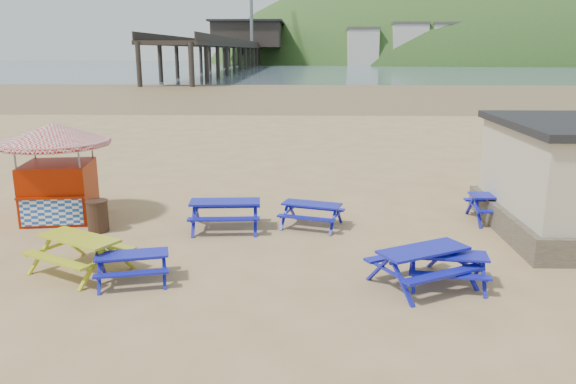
{
  "coord_description": "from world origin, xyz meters",
  "views": [
    {
      "loc": [
        1.4,
        -14.18,
        4.97
      ],
      "look_at": [
        0.94,
        1.5,
        1.0
      ],
      "focal_mm": 35.0,
      "sensor_mm": 36.0,
      "label": 1
    }
  ],
  "objects_px": {
    "litter_bin": "(98,216)",
    "picnic_table_blue_b": "(225,215)",
    "picnic_table_blue_a": "(312,215)",
    "picnic_table_yellow": "(80,254)",
    "ice_cream_kiosk": "(56,159)"
  },
  "relations": [
    {
      "from": "litter_bin",
      "to": "ice_cream_kiosk",
      "type": "bearing_deg",
      "value": 142.43
    },
    {
      "from": "picnic_table_blue_b",
      "to": "litter_bin",
      "type": "height_order",
      "value": "litter_bin"
    },
    {
      "from": "picnic_table_blue_a",
      "to": "ice_cream_kiosk",
      "type": "height_order",
      "value": "ice_cream_kiosk"
    },
    {
      "from": "picnic_table_blue_a",
      "to": "picnic_table_yellow",
      "type": "relative_size",
      "value": 0.79
    },
    {
      "from": "picnic_table_yellow",
      "to": "ice_cream_kiosk",
      "type": "distance_m",
      "value": 4.9
    },
    {
      "from": "picnic_table_blue_a",
      "to": "litter_bin",
      "type": "bearing_deg",
      "value": -156.55
    },
    {
      "from": "litter_bin",
      "to": "picnic_table_blue_b",
      "type": "bearing_deg",
      "value": 5.42
    },
    {
      "from": "picnic_table_blue_b",
      "to": "ice_cream_kiosk",
      "type": "distance_m",
      "value": 5.39
    },
    {
      "from": "picnic_table_blue_b",
      "to": "litter_bin",
      "type": "bearing_deg",
      "value": -178.72
    },
    {
      "from": "picnic_table_blue_a",
      "to": "ice_cream_kiosk",
      "type": "relative_size",
      "value": 0.54
    },
    {
      "from": "ice_cream_kiosk",
      "to": "litter_bin",
      "type": "xyz_separation_m",
      "value": [
        1.57,
        -1.2,
        -1.38
      ]
    },
    {
      "from": "picnic_table_blue_a",
      "to": "litter_bin",
      "type": "distance_m",
      "value": 6.05
    },
    {
      "from": "picnic_table_blue_b",
      "to": "picnic_table_blue_a",
      "type": "bearing_deg",
      "value": 2.63
    },
    {
      "from": "picnic_table_blue_a",
      "to": "litter_bin",
      "type": "height_order",
      "value": "litter_bin"
    },
    {
      "from": "picnic_table_blue_a",
      "to": "picnic_table_blue_b",
      "type": "relative_size",
      "value": 0.96
    }
  ]
}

